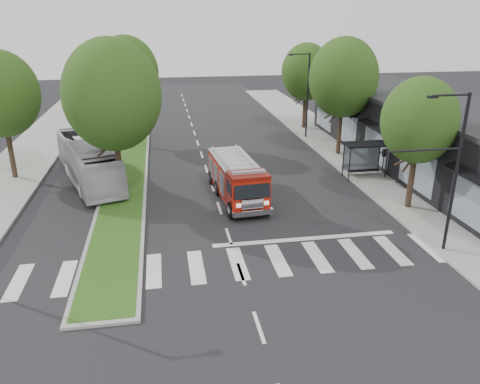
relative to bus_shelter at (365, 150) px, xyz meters
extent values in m
plane|color=black|center=(-11.20, -8.15, -2.04)|extent=(140.00, 140.00, 0.00)
cube|color=gray|center=(1.30, 1.85, -1.96)|extent=(5.00, 80.00, 0.15)
cube|color=gray|center=(-25.70, 1.85, -1.96)|extent=(5.00, 80.00, 0.15)
cube|color=gray|center=(-17.20, 9.85, -1.97)|extent=(3.00, 50.00, 0.14)
cube|color=#254413|center=(-17.20, 9.85, -1.89)|extent=(2.60, 49.50, 0.02)
cube|color=black|center=(5.80, 1.85, 0.46)|extent=(8.00, 30.00, 5.00)
cylinder|color=black|center=(-1.40, -0.75, -0.79)|extent=(0.08, 0.08, 2.50)
cylinder|color=black|center=(1.40, -0.75, -0.79)|extent=(0.08, 0.08, 2.50)
cylinder|color=black|center=(-1.40, 0.45, -0.79)|extent=(0.08, 0.08, 2.50)
cylinder|color=black|center=(1.40, 0.45, -0.79)|extent=(0.08, 0.08, 2.50)
cube|color=black|center=(0.00, -0.15, 0.51)|extent=(3.20, 1.60, 0.12)
cube|color=#8C99A5|center=(0.00, 0.55, -0.74)|extent=(2.80, 0.04, 1.80)
cube|color=black|center=(0.00, -0.15, -1.49)|extent=(2.40, 0.40, 0.08)
cylinder|color=black|center=(0.30, -6.15, -0.17)|extent=(0.36, 0.36, 3.74)
ellipsoid|color=#1A350E|center=(0.30, -6.15, 3.49)|extent=(4.40, 4.40, 5.06)
cylinder|color=black|center=(0.30, 5.85, 0.16)|extent=(0.36, 0.36, 4.40)
ellipsoid|color=#1A350E|center=(0.30, 5.85, 4.46)|extent=(5.60, 5.60, 6.44)
cylinder|color=black|center=(0.30, 15.85, -0.06)|extent=(0.36, 0.36, 3.96)
ellipsoid|color=#1A350E|center=(0.30, 15.85, 3.81)|extent=(5.00, 5.00, 5.75)
cylinder|color=black|center=(-17.20, -2.15, 0.27)|extent=(0.36, 0.36, 4.62)
ellipsoid|color=#1A350E|center=(-17.20, -2.15, 4.79)|extent=(5.80, 5.80, 6.67)
cylinder|color=black|center=(-17.20, 11.85, 0.16)|extent=(0.36, 0.36, 4.40)
ellipsoid|color=#1A350E|center=(-17.20, 11.85, 4.46)|extent=(5.60, 5.60, 6.44)
cylinder|color=black|center=(-25.20, 3.85, 0.05)|extent=(0.36, 0.36, 4.18)
ellipsoid|color=#1A350E|center=(-25.20, 3.85, 4.14)|extent=(5.20, 5.20, 5.98)
cylinder|color=black|center=(-0.70, -11.65, 1.96)|extent=(0.16, 0.16, 8.00)
cylinder|color=black|center=(-1.60, -11.65, 5.86)|extent=(1.80, 0.10, 0.10)
cube|color=black|center=(-2.50, -11.65, 5.81)|extent=(0.45, 0.20, 0.12)
cylinder|color=black|center=(-2.70, -11.65, 3.36)|extent=(4.00, 0.10, 0.10)
imported|color=black|center=(-4.50, -11.65, 2.96)|extent=(0.18, 0.22, 1.10)
cylinder|color=black|center=(-0.70, 11.85, 1.96)|extent=(0.16, 0.16, 8.00)
cylinder|color=black|center=(-1.60, 11.85, 5.86)|extent=(1.80, 0.10, 0.10)
cube|color=black|center=(-2.50, 11.85, 5.81)|extent=(0.45, 0.20, 0.12)
cube|color=#660D05|center=(-9.86, -2.53, -1.58)|extent=(2.95, 7.92, 0.23)
cube|color=#9D1408|center=(-9.93, -1.80, -0.61)|extent=(2.80, 6.08, 1.85)
cube|color=#9D1408|center=(-9.62, -5.39, -0.61)|extent=(2.44, 1.85, 1.94)
cube|color=#B2B2B7|center=(-9.93, -1.80, 0.36)|extent=(2.80, 6.08, 0.11)
cylinder|color=#B2B2B7|center=(-10.75, -1.87, 0.55)|extent=(0.56, 5.53, 0.09)
cylinder|color=#B2B2B7|center=(-9.10, -1.73, 0.55)|extent=(0.56, 5.53, 0.09)
cube|color=silver|center=(-9.54, -6.44, -1.49)|extent=(2.42, 0.52, 0.32)
cube|color=#8C99A5|center=(-9.62, -5.39, 0.64)|extent=(2.05, 0.49, 0.17)
cylinder|color=black|center=(-10.66, -5.75, -1.53)|extent=(0.41, 1.04, 1.02)
cylinder|color=black|center=(-8.54, -5.57, -1.53)|extent=(0.41, 1.04, 1.02)
cylinder|color=black|center=(-10.98, -1.89, -1.53)|extent=(0.41, 1.04, 1.02)
cylinder|color=black|center=(-8.87, -1.71, -1.53)|extent=(0.41, 1.04, 1.02)
cylinder|color=black|center=(-11.17, 0.32, -1.53)|extent=(0.41, 1.04, 1.02)
cylinder|color=black|center=(-9.06, 0.50, -1.53)|extent=(0.41, 1.04, 1.02)
imported|color=silver|center=(-19.70, 2.30, -0.50)|extent=(5.96, 11.34, 3.09)
camera|label=1|loc=(-14.43, -30.77, 9.21)|focal=35.00mm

